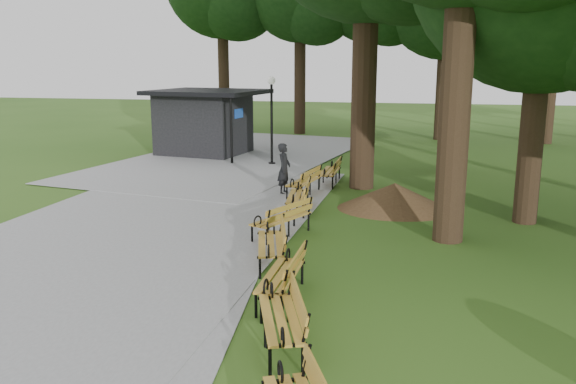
% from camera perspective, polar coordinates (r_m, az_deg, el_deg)
% --- Properties ---
extents(ground, '(100.00, 100.00, 0.00)m').
position_cam_1_polar(ground, '(11.72, -1.99, -8.10)').
color(ground, '#2D5418').
rests_on(ground, ground).
extents(path, '(12.00, 38.00, 0.06)m').
position_cam_1_polar(path, '(15.73, -13.59, -2.96)').
color(path, gray).
rests_on(path, ground).
extents(person, '(0.44, 0.62, 1.61)m').
position_cam_1_polar(person, '(18.66, -0.38, 2.23)').
color(person, black).
rests_on(person, ground).
extents(kiosk, '(5.17, 4.69, 2.86)m').
position_cam_1_polar(kiosk, '(26.99, -8.05, 6.62)').
color(kiosk, black).
rests_on(kiosk, ground).
extents(lamp_post, '(0.32, 0.32, 3.51)m').
position_cam_1_polar(lamp_post, '(23.81, -1.58, 8.54)').
color(lamp_post, black).
rests_on(lamp_post, ground).
extents(dirt_mound, '(2.69, 2.69, 0.76)m').
position_cam_1_polar(dirt_mound, '(17.06, 10.15, -0.40)').
color(dirt_mound, '#47301C').
rests_on(dirt_mound, ground).
extents(bench_1, '(1.21, 2.00, 0.88)m').
position_cam_1_polar(bench_1, '(8.87, -0.75, -12.00)').
color(bench_1, '#B28329').
rests_on(bench_1, ground).
extents(bench_2, '(0.66, 1.91, 0.88)m').
position_cam_1_polar(bench_2, '(10.49, -0.71, -8.04)').
color(bench_2, '#B28329').
rests_on(bench_2, ground).
extents(bench_3, '(1.10, 2.00, 0.88)m').
position_cam_1_polar(bench_3, '(12.26, -1.67, -4.98)').
color(bench_3, '#B28329').
rests_on(bench_3, ground).
extents(bench_4, '(1.38, 1.99, 0.88)m').
position_cam_1_polar(bench_4, '(14.17, -0.65, -2.58)').
color(bench_4, '#B28329').
rests_on(bench_4, ground).
extents(bench_5, '(0.84, 1.96, 0.88)m').
position_cam_1_polar(bench_5, '(16.49, 0.93, -0.43)').
color(bench_5, '#B28329').
rests_on(bench_5, ground).
extents(bench_6, '(0.97, 1.98, 0.88)m').
position_cam_1_polar(bench_6, '(18.50, 1.49, 0.99)').
color(bench_6, '#B28329').
rests_on(bench_6, ground).
extents(bench_7, '(0.66, 1.91, 0.88)m').
position_cam_1_polar(bench_7, '(20.26, 4.01, 1.97)').
color(bench_7, '#B28329').
rests_on(bench_7, ground).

